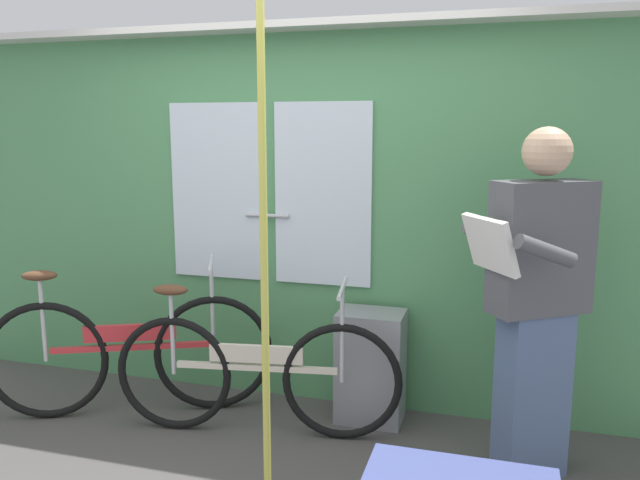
{
  "coord_description": "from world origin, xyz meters",
  "views": [
    {
      "loc": [
        1.19,
        -2.29,
        1.71
      ],
      "look_at": [
        0.29,
        0.8,
        1.14
      ],
      "focal_mm": 35.57,
      "sensor_mm": 36.0,
      "label": 1
    }
  ],
  "objects_px": {
    "bicycle_leaning_behind": "(130,353)",
    "handrail_pole": "(264,258)",
    "trash_bin_by_wall": "(371,366)",
    "bicycle_near_door": "(255,373)",
    "passenger_reading_newspaper": "(536,298)"
  },
  "relations": [
    {
      "from": "bicycle_near_door",
      "to": "handrail_pole",
      "type": "distance_m",
      "value": 0.96
    },
    {
      "from": "passenger_reading_newspaper",
      "to": "handrail_pole",
      "type": "xyz_separation_m",
      "value": [
        -1.2,
        -0.48,
        0.22
      ]
    },
    {
      "from": "passenger_reading_newspaper",
      "to": "trash_bin_by_wall",
      "type": "bearing_deg",
      "value": -57.57
    },
    {
      "from": "handrail_pole",
      "to": "trash_bin_by_wall",
      "type": "bearing_deg",
      "value": 69.41
    },
    {
      "from": "bicycle_leaning_behind",
      "to": "handrail_pole",
      "type": "height_order",
      "value": "handrail_pole"
    },
    {
      "from": "bicycle_leaning_behind",
      "to": "handrail_pole",
      "type": "distance_m",
      "value": 1.42
    },
    {
      "from": "bicycle_near_door",
      "to": "bicycle_leaning_behind",
      "type": "distance_m",
      "value": 0.82
    },
    {
      "from": "passenger_reading_newspaper",
      "to": "handrail_pole",
      "type": "bearing_deg",
      "value": -12.35
    },
    {
      "from": "passenger_reading_newspaper",
      "to": "trash_bin_by_wall",
      "type": "xyz_separation_m",
      "value": [
        -0.88,
        0.38,
        -0.58
      ]
    },
    {
      "from": "passenger_reading_newspaper",
      "to": "handrail_pole",
      "type": "distance_m",
      "value": 1.31
    },
    {
      "from": "handrail_pole",
      "to": "passenger_reading_newspaper",
      "type": "bearing_deg",
      "value": 22.0
    },
    {
      "from": "bicycle_near_door",
      "to": "trash_bin_by_wall",
      "type": "distance_m",
      "value": 0.69
    },
    {
      "from": "bicycle_near_door",
      "to": "passenger_reading_newspaper",
      "type": "bearing_deg",
      "value": -9.85
    },
    {
      "from": "bicycle_near_door",
      "to": "trash_bin_by_wall",
      "type": "xyz_separation_m",
      "value": [
        0.59,
        0.36,
        -0.03
      ]
    },
    {
      "from": "passenger_reading_newspaper",
      "to": "bicycle_leaning_behind",
      "type": "bearing_deg",
      "value": -35.58
    }
  ]
}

